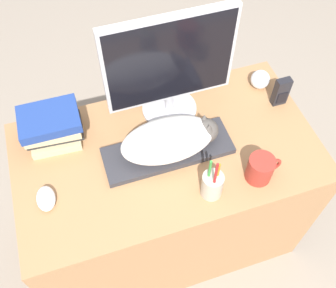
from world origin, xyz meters
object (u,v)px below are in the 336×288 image
object	(u,v)px
pen_cup	(212,185)
computer_mouse	(46,198)
keyboard	(168,151)
phone	(281,92)
coffee_mug	(261,169)
baseball	(260,79)
cat	(172,139)
book_stack	(52,126)
monitor	(170,66)

from	to	relation	value
pen_cup	computer_mouse	bearing A→B (deg)	165.17
keyboard	phone	size ratio (longest dim) A/B	3.76
coffee_mug	pen_cup	size ratio (longest dim) A/B	0.60
keyboard	baseball	xyz separation A→B (m)	(0.47, 0.20, 0.03)
cat	book_stack	xyz separation A→B (m)	(-0.40, 0.19, -0.01)
keyboard	pen_cup	xyz separation A→B (m)	(0.09, -0.20, 0.04)
coffee_mug	phone	xyz separation A→B (m)	(0.23, 0.29, 0.01)
book_stack	pen_cup	bearing A→B (deg)	-40.18
cat	baseball	world-z (taller)	cat
computer_mouse	coffee_mug	xyz separation A→B (m)	(0.73, -0.14, 0.03)
coffee_mug	book_stack	distance (m)	0.77
coffee_mug	cat	bearing A→B (deg)	142.87
keyboard	phone	bearing A→B (deg)	10.61
keyboard	cat	distance (m)	0.07
book_stack	coffee_mug	bearing A→B (deg)	-30.74
phone	book_stack	size ratio (longest dim) A/B	0.58
monitor	phone	world-z (taller)	monitor
monitor	keyboard	bearing A→B (deg)	-110.36
book_stack	keyboard	bearing A→B (deg)	-26.96
coffee_mug	book_stack	xyz separation A→B (m)	(-0.66, 0.39, 0.02)
baseball	book_stack	xyz separation A→B (m)	(-0.85, -0.01, 0.04)
cat	phone	distance (m)	0.50
baseball	book_stack	world-z (taller)	book_stack
monitor	pen_cup	size ratio (longest dim) A/B	2.25
cat	coffee_mug	bearing A→B (deg)	-37.13
monitor	pen_cup	xyz separation A→B (m)	(0.02, -0.40, -0.19)
monitor	pen_cup	bearing A→B (deg)	-87.12
monitor	baseball	bearing A→B (deg)	1.46
keyboard	coffee_mug	bearing A→B (deg)	-35.53
computer_mouse	book_stack	world-z (taller)	book_stack
computer_mouse	monitor	bearing A→B (deg)	25.53
cat	pen_cup	size ratio (longest dim) A/B	1.72
pen_cup	book_stack	size ratio (longest dim) A/B	0.97
book_stack	computer_mouse	bearing A→B (deg)	-105.91
cat	coffee_mug	distance (m)	0.33
cat	book_stack	size ratio (longest dim) A/B	1.66
cat	phone	xyz separation A→B (m)	(0.49, 0.09, -0.02)
keyboard	baseball	size ratio (longest dim) A/B	6.08
coffee_mug	phone	bearing A→B (deg)	52.01
phone	keyboard	bearing A→B (deg)	-169.39
monitor	baseball	world-z (taller)	monitor
keyboard	monitor	xyz separation A→B (m)	(0.07, 0.19, 0.23)
cat	monitor	bearing A→B (deg)	73.87
computer_mouse	baseball	distance (m)	0.96
baseball	phone	world-z (taller)	phone
computer_mouse	coffee_mug	distance (m)	0.74
pen_cup	cat	bearing A→B (deg)	110.12
computer_mouse	baseball	world-z (taller)	baseball
coffee_mug	book_stack	bearing A→B (deg)	149.26
coffee_mug	baseball	bearing A→B (deg)	64.12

